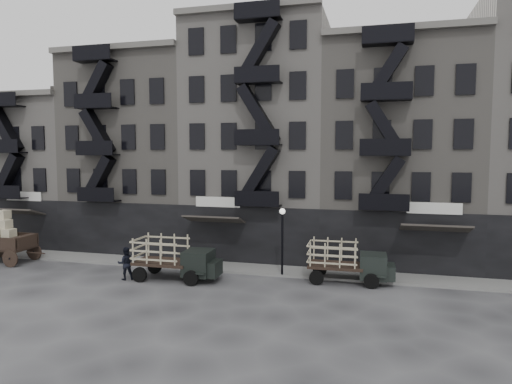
% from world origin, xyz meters
% --- Properties ---
extents(ground, '(140.00, 140.00, 0.00)m').
position_xyz_m(ground, '(0.00, 0.00, 0.00)').
color(ground, '#38383A').
rests_on(ground, ground).
extents(sidewalk, '(55.00, 2.50, 0.15)m').
position_xyz_m(sidewalk, '(0.00, 3.75, 0.07)').
color(sidewalk, slate).
rests_on(sidewalk, ground).
extents(building_west, '(10.00, 11.35, 13.20)m').
position_xyz_m(building_west, '(-20.00, 9.83, 6.00)').
color(building_west, gray).
rests_on(building_west, ground).
extents(building_midwest, '(10.00, 11.35, 16.20)m').
position_xyz_m(building_midwest, '(-10.00, 9.83, 7.50)').
color(building_midwest, slate).
rests_on(building_midwest, ground).
extents(building_center, '(10.00, 11.35, 18.20)m').
position_xyz_m(building_center, '(-0.00, 9.82, 8.50)').
color(building_center, gray).
rests_on(building_center, ground).
extents(building_mideast, '(10.00, 11.35, 16.20)m').
position_xyz_m(building_mideast, '(10.00, 9.83, 7.50)').
color(building_mideast, slate).
rests_on(building_mideast, ground).
extents(lamp_post, '(0.36, 0.36, 4.28)m').
position_xyz_m(lamp_post, '(3.00, 2.60, 2.78)').
color(lamp_post, black).
rests_on(lamp_post, ground).
extents(wagon, '(4.31, 2.36, 3.62)m').
position_xyz_m(wagon, '(-16.78, 1.34, 2.06)').
color(wagon, black).
rests_on(wagon, ground).
extents(stake_truck_west, '(5.27, 2.26, 2.62)m').
position_xyz_m(stake_truck_west, '(-3.18, 0.33, 1.50)').
color(stake_truck_west, black).
rests_on(stake_truck_west, ground).
extents(stake_truck_east, '(5.03, 2.17, 2.50)m').
position_xyz_m(stake_truck_east, '(7.01, 2.37, 1.42)').
color(stake_truck_east, black).
rests_on(stake_truck_east, ground).
extents(pedestrian_mid, '(1.22, 1.15, 2.00)m').
position_xyz_m(pedestrian_mid, '(-6.05, -0.42, 1.00)').
color(pedestrian_mid, black).
rests_on(pedestrian_mid, ground).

